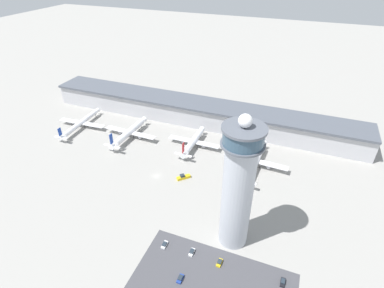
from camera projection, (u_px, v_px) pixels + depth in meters
The scene contains 14 objects.
ground_plane at pixel (157, 176), 174.96m from camera, with size 1000.00×1000.00×0.00m, color gray.
terminal_building at pixel (198, 112), 224.94m from camera, with size 238.05×25.00×16.42m.
control_tower at pixel (238, 187), 120.11m from camera, with size 16.61×16.61×64.00m.
airplane_gate_alpha at pixel (81, 123), 219.88m from camera, with size 36.68×45.63×11.38m.
airplane_gate_bravo at pixel (129, 132), 207.62m from camera, with size 39.00×41.41×13.85m.
airplane_gate_charlie at pixel (193, 142), 198.39m from camera, with size 35.46×35.83×12.95m.
airplane_gate_delta at pixel (255, 161), 179.79m from camera, with size 39.25×44.93×13.87m.
service_truck_catering at pixel (238, 206), 152.93m from camera, with size 5.85×5.46×2.96m.
service_truck_fuel at pixel (183, 177), 172.40m from camera, with size 7.34×7.22×3.00m.
car_maroon_suv at pixel (165, 245), 133.73m from camera, with size 1.91×4.25×1.44m.
car_silver_sedan at pixel (283, 282), 118.69m from camera, with size 1.83×4.13×1.47m.
car_white_wagon at pixel (220, 263), 126.07m from camera, with size 2.01×4.12×1.47m.
car_yellow_taxi at pixel (180, 279), 120.02m from camera, with size 1.89×4.09×1.41m.
car_red_hatchback at pixel (192, 252), 130.44m from camera, with size 1.79×4.20×1.47m.
Camera 1 is at (68.81, -119.23, 111.54)m, focal length 28.00 mm.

